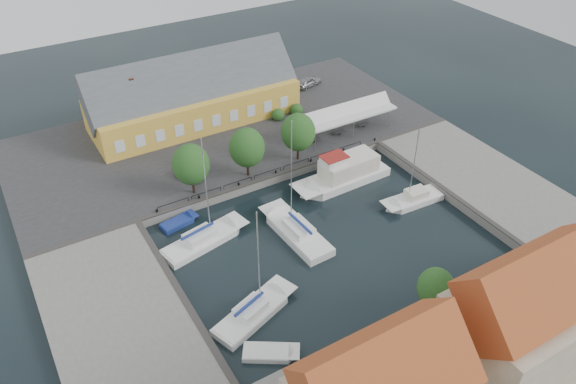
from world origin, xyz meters
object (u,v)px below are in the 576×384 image
object	(u,v)px
east_boat_b	(413,200)
launch_nw	(179,223)
west_boat_a	(204,241)
car_silver	(308,82)
center_sailboat	(297,233)
west_boat_d	(254,313)
car_red	(188,174)
trawler	(344,175)
launch_sw	(270,354)
tent_canopy	(346,114)
warehouse	(188,98)

from	to	relation	value
east_boat_b	launch_nw	distance (m)	26.71
east_boat_b	west_boat_a	world-z (taller)	west_boat_a
launch_nw	car_silver	bearing A→B (deg)	34.50
center_sailboat	west_boat_a	bearing A→B (deg)	156.27
west_boat_a	west_boat_d	size ratio (longest dim) A/B	1.08
west_boat_d	center_sailboat	bearing A→B (deg)	39.52
car_red	trawler	xyz separation A→B (m)	(16.36, -8.93, -0.59)
launch_sw	launch_nw	size ratio (longest dim) A/B	1.13
center_sailboat	launch_sw	size ratio (longest dim) A/B	2.80
car_red	tent_canopy	bearing A→B (deg)	-22.29
warehouse	west_boat_d	distance (m)	36.71
car_silver	launch_nw	size ratio (longest dim) A/B	1.03
car_silver	trawler	bearing A→B (deg)	142.94
trawler	center_sailboat	bearing A→B (deg)	-150.82
car_red	west_boat_a	size ratio (longest dim) A/B	0.29
center_sailboat	warehouse	bearing A→B (deg)	90.82
launch_nw	west_boat_a	bearing A→B (deg)	-75.95
warehouse	east_boat_b	bearing A→B (deg)	-63.12
east_boat_b	launch_nw	size ratio (longest dim) A/B	2.35
car_silver	east_boat_b	bearing A→B (deg)	155.98
car_red	east_boat_b	distance (m)	26.55
center_sailboat	west_boat_a	size ratio (longest dim) A/B	1.09
warehouse	car_silver	xyz separation A→B (m)	(19.96, 0.77, -2.65)
west_boat_a	launch_sw	world-z (taller)	west_boat_a
car_red	east_boat_b	xyz separation A→B (m)	(20.81, -16.43, -1.35)
center_sailboat	trawler	xyz separation A→B (m)	(10.19, 5.69, 0.65)
tent_canopy	launch_nw	distance (m)	27.16
west_boat_a	launch_sw	bearing A→B (deg)	-93.45
trawler	east_boat_b	bearing A→B (deg)	-59.27
car_silver	warehouse	bearing A→B (deg)	77.36
car_red	west_boat_d	distance (m)	22.40
west_boat_a	west_boat_d	xyz separation A→B (m)	(-0.11, -11.51, -0.00)
warehouse	launch_sw	bearing A→B (deg)	-103.51
car_silver	east_boat_b	distance (m)	30.88
west_boat_a	launch_sw	distance (m)	16.08
east_boat_b	west_boat_a	bearing A→B (deg)	166.29
west_boat_d	launch_sw	size ratio (longest dim) A/B	2.39
east_boat_b	trawler	bearing A→B (deg)	120.73
center_sailboat	east_boat_b	distance (m)	14.75
west_boat_d	launch_nw	bearing A→B (deg)	93.48
west_boat_d	launch_nw	world-z (taller)	west_boat_d
center_sailboat	launch_nw	xyz separation A→B (m)	(-10.10, 8.25, -0.27)
car_red	launch_nw	world-z (taller)	car_red
launch_nw	west_boat_d	bearing A→B (deg)	-86.52
west_boat_d	launch_sw	world-z (taller)	west_boat_d
west_boat_d	trawler	bearing A→B (deg)	34.39
car_silver	trawler	xyz separation A→B (m)	(-9.37, -22.95, -0.76)
center_sailboat	launch_nw	distance (m)	13.05
trawler	west_boat_d	distance (m)	23.43
launch_nw	east_boat_b	bearing A→B (deg)	-22.12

